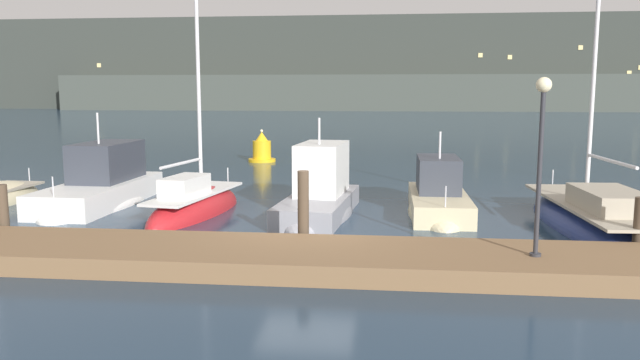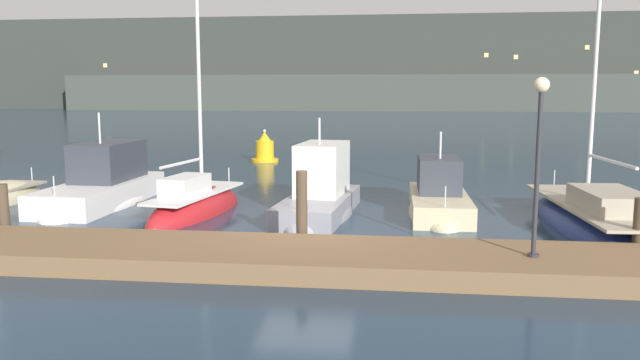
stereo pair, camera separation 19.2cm
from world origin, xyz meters
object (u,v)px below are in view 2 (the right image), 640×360
Objects in this scene: channel_buoy at (265,150)px; dock_lamppost at (539,137)px; motorboat_berth_6 at (439,205)px; motorboat_berth_5 at (319,203)px; motorboat_berth_3 at (103,193)px; sailboat_berth_7 at (595,224)px; sailboat_berth_4 at (196,211)px.

dock_lamppost is at bearing -63.64° from channel_buoy.
motorboat_berth_6 is 3.09× the size of channel_buoy.
motorboat_berth_5 is 3.84m from motorboat_berth_6.
dock_lamppost is at bearing -28.37° from motorboat_berth_3.
sailboat_berth_7 is (15.81, -1.99, -0.26)m from motorboat_berth_3.
channel_buoy is (-0.85, 14.71, 0.53)m from sailboat_berth_4.
motorboat_berth_5 is at bearing -170.05° from motorboat_berth_6.
sailboat_berth_4 is 1.27× the size of motorboat_berth_5.
channel_buoy is at bearing 108.52° from motorboat_berth_5.
sailboat_berth_7 reaches higher than motorboat_berth_6.
motorboat_berth_3 is 7.78m from motorboat_berth_5.
sailboat_berth_7 is at bearing -49.95° from channel_buoy.
motorboat_berth_5 is 1.58× the size of dock_lamppost.
sailboat_berth_7 reaches higher than dock_lamppost.
dock_lamppost is (-2.79, -5.04, 2.86)m from sailboat_berth_7.
motorboat_berth_3 is at bearing 172.82° from sailboat_berth_7.
motorboat_berth_3 is at bearing -102.38° from channel_buoy.
motorboat_berth_6 reaches higher than channel_buoy.
motorboat_berth_5 is (3.94, 0.40, 0.27)m from sailboat_berth_4.
sailboat_berth_4 is (3.78, -1.38, -0.27)m from motorboat_berth_3.
dock_lamppost is (13.02, -7.03, 2.60)m from motorboat_berth_3.
sailboat_berth_4 reaches higher than motorboat_berth_3.
motorboat_berth_3 reaches higher than motorboat_berth_5.
sailboat_berth_4 reaches higher than channel_buoy.
sailboat_berth_4 is at bearing -172.16° from motorboat_berth_6.
motorboat_berth_6 is (11.50, -0.31, -0.11)m from motorboat_berth_3.
channel_buoy is at bearing 122.14° from motorboat_berth_6.
dock_lamppost reaches higher than channel_buoy.
sailboat_berth_7 is (8.09, -1.01, -0.25)m from motorboat_berth_5.
motorboat_berth_5 reaches higher than channel_buoy.
sailboat_berth_7 is 6.38× the size of channel_buoy.
sailboat_berth_4 is 7.80m from motorboat_berth_6.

